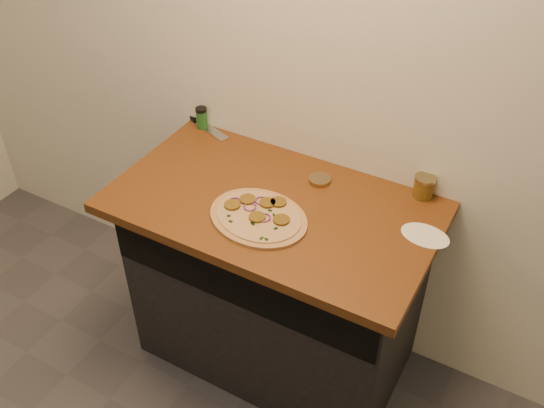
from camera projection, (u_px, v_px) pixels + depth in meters
The scene contains 8 objects.
cabinet at pixel (277, 285), 2.53m from camera, with size 1.10×0.60×0.86m, color black.
countertop at pixel (273, 206), 2.23m from camera, with size 1.20×0.70×0.04m, color brown.
pizza at pixel (258, 216), 2.14m from camera, with size 0.42×0.42×0.02m.
chefs_knife at pixel (198, 121), 2.65m from camera, with size 0.32×0.14×0.02m.
mason_jar_lid at pixel (320, 180), 2.31m from camera, with size 0.09×0.09×0.02m, color #927F55.
salsa_jar at pixel (424, 186), 2.22m from camera, with size 0.08×0.08×0.09m.
spice_shaker at pixel (202, 118), 2.59m from camera, with size 0.05×0.05×0.10m.
flour_spill at pixel (425, 236), 2.07m from camera, with size 0.17×0.17×0.00m, color silver.
Camera 1 is at (0.84, -0.10, 2.28)m, focal length 40.00 mm.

